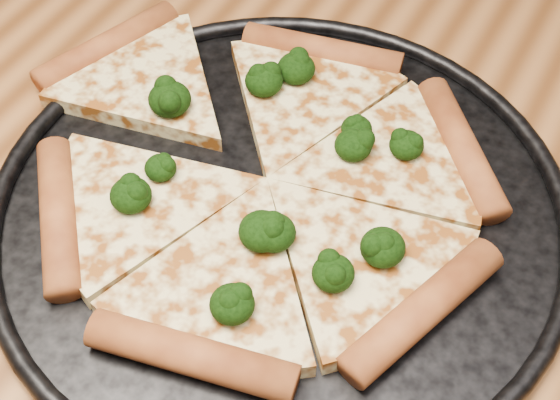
% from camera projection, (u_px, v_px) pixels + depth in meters
% --- Properties ---
extents(dining_table, '(1.20, 0.90, 0.75)m').
position_uv_depth(dining_table, '(283.00, 254.00, 0.67)').
color(dining_table, brown).
rests_on(dining_table, ground).
extents(pizza_pan, '(0.41, 0.41, 0.02)m').
position_uv_depth(pizza_pan, '(280.00, 207.00, 0.57)').
color(pizza_pan, black).
rests_on(pizza_pan, dining_table).
extents(pizza, '(0.39, 0.33, 0.03)m').
position_uv_depth(pizza, '(259.00, 174.00, 0.58)').
color(pizza, '#E0CB89').
rests_on(pizza, pizza_pan).
extents(broccoli_florets, '(0.23, 0.24, 0.02)m').
position_uv_depth(broccoli_florets, '(272.00, 172.00, 0.57)').
color(broccoli_florets, black).
rests_on(broccoli_florets, pizza).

